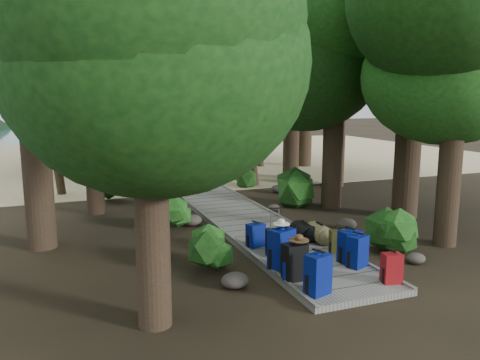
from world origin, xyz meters
name	(u,v)px	position (x,y,z in m)	size (l,w,h in m)	color
ground	(253,228)	(0.00, 0.00, 0.00)	(120.00, 120.00, 0.00)	black
sand_beach	(149,158)	(0.00, 16.00, 0.01)	(40.00, 22.00, 0.02)	#CFB48B
boardwalk	(240,217)	(0.00, 1.00, 0.06)	(2.00, 12.00, 0.12)	gray
backpack_left_a	(318,272)	(-0.70, -4.55, 0.50)	(0.41, 0.29, 0.76)	navy
backpack_left_b	(295,260)	(-0.78, -3.85, 0.49)	(0.40, 0.29, 0.74)	black
backpack_left_c	(282,247)	(-0.75, -3.26, 0.55)	(0.47, 0.33, 0.86)	navy
backpack_left_d	(256,234)	(-0.69, -1.81, 0.40)	(0.37, 0.27, 0.57)	navy
backpack_right_a	(392,267)	(0.77, -4.58, 0.42)	(0.33, 0.24, 0.59)	maroon
backpack_right_b	(358,250)	(0.67, -3.69, 0.47)	(0.38, 0.27, 0.69)	navy
backpack_right_c	(350,245)	(0.68, -3.42, 0.48)	(0.42, 0.30, 0.71)	navy
backpack_right_d	(338,241)	(0.77, -2.85, 0.39)	(0.36, 0.26, 0.54)	#3B3D18
duffel_right_khaki	(319,233)	(0.80, -2.03, 0.33)	(0.41, 0.62, 0.41)	olive
duffel_right_black	(305,231)	(0.60, -1.70, 0.31)	(0.38, 0.61, 0.38)	black
suitcase_on_boardwalk	(274,242)	(-0.55, -2.49, 0.40)	(0.36, 0.20, 0.56)	black
lone_suitcase_on_sand	(187,170)	(0.30, 8.26, 0.38)	(0.45, 0.26, 0.71)	black
hat_brown	(299,237)	(-0.73, -3.90, 0.92)	(0.36, 0.36, 0.11)	#51351E
hat_white	(281,221)	(-0.74, -3.19, 1.04)	(0.33, 0.33, 0.11)	silver
kayak	(108,171)	(-2.78, 10.32, 0.20)	(0.78, 3.58, 0.36)	#A3310E
sun_lounger	(224,162)	(2.76, 10.61, 0.29)	(0.53, 1.64, 0.53)	silver
tree_right_a	(456,85)	(3.59, -2.92, 3.64)	(4.37, 4.37, 7.29)	black
tree_right_b	(415,33)	(4.49, -0.45, 5.10)	(5.71, 5.71, 10.21)	black
tree_right_c	(336,63)	(3.20, 1.39, 4.41)	(5.10, 5.10, 8.82)	black
tree_right_d	(338,37)	(5.23, 4.54, 5.63)	(6.15, 6.15, 11.27)	black
tree_right_e	(293,62)	(4.45, 6.70, 4.85)	(5.39, 5.39, 9.70)	black
tree_right_f	(306,61)	(6.78, 9.81, 5.20)	(5.82, 5.82, 10.39)	black
tree_left_a	(147,80)	(-3.41, -4.45, 3.60)	(4.32, 4.32, 7.20)	black
tree_left_b	(28,43)	(-5.13, 0.15, 4.52)	(5.02, 5.02, 9.04)	black
tree_left_c	(90,88)	(-3.76, 3.09, 3.65)	(4.20, 4.20, 7.30)	black
tree_back_a	(119,77)	(-1.57, 15.15, 4.53)	(5.24, 5.24, 9.07)	black
tree_back_b	(172,67)	(1.37, 15.50, 5.10)	(5.71, 5.71, 10.19)	black
tree_back_c	(231,86)	(5.12, 16.07, 4.14)	(4.60, 4.60, 8.27)	black
tree_back_d	(30,85)	(-5.92, 14.00, 4.03)	(4.84, 4.84, 8.06)	black
palm_right_a	(256,93)	(2.53, 5.93, 3.59)	(4.21, 4.21, 7.18)	#16380F
palm_right_b	(259,74)	(4.66, 10.77, 4.57)	(4.73, 4.73, 9.14)	#16380F
palm_right_c	(211,97)	(2.58, 11.96, 3.45)	(4.34, 4.34, 6.91)	#16380F
palm_left_a	(48,101)	(-4.95, 6.41, 3.27)	(4.11, 4.11, 6.53)	#16380F
rock_left_a	(235,280)	(-1.81, -3.56, 0.14)	(0.50, 0.45, 0.28)	#4C473F
rock_left_b	(161,254)	(-2.75, -1.53, 0.09)	(0.33, 0.30, 0.18)	#4C473F
rock_left_c	(192,220)	(-1.47, 0.77, 0.15)	(0.55, 0.49, 0.30)	#4C473F
rock_left_d	(153,208)	(-2.12, 2.84, 0.08)	(0.28, 0.25, 0.15)	#4C473F
rock_right_a	(416,258)	(2.10, -3.69, 0.11)	(0.41, 0.37, 0.22)	#4C473F
rock_right_b	(346,224)	(2.18, -1.02, 0.15)	(0.54, 0.48, 0.30)	#4C473F
rock_right_c	(274,207)	(1.31, 1.57, 0.10)	(0.36, 0.32, 0.20)	#4C473F
rock_right_d	(278,189)	(2.60, 4.00, 0.15)	(0.53, 0.48, 0.29)	#4C473F
shrub_left_a	(208,249)	(-2.01, -2.55, 0.43)	(0.96, 0.96, 0.86)	#184414
shrub_left_b	(173,213)	(-2.00, 0.62, 0.43)	(0.96, 0.96, 0.86)	#184414
shrub_left_c	(112,187)	(-3.11, 4.81, 0.46)	(1.03, 1.03, 0.93)	#184414
shrub_right_a	(395,231)	(2.17, -2.93, 0.49)	(1.09, 1.09, 0.98)	#184414
shrub_right_b	(296,187)	(2.27, 2.01, 0.58)	(1.29, 1.29, 1.16)	#184414
shrub_right_c	(240,176)	(1.73, 5.60, 0.41)	(0.92, 0.92, 0.83)	#184414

